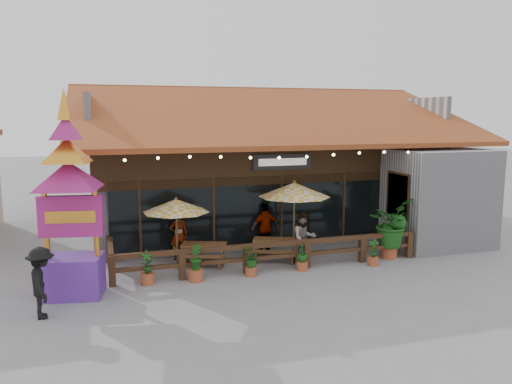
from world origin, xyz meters
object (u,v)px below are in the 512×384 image
object	(u,v)px
umbrella_left	(176,206)
umbrella_right	(294,190)
picnic_table_left	(204,250)
tropical_plant	(390,224)
pedestrian	(41,283)
thai_sign_tower	(69,181)
picnic_table_right	(275,246)

from	to	relation	value
umbrella_left	umbrella_right	size ratio (longest dim) A/B	0.84
picnic_table_left	tropical_plant	xyz separation A→B (m)	(6.21, -1.15, 0.70)
pedestrian	umbrella_left	bearing A→B (deg)	-58.31
pedestrian	thai_sign_tower	bearing A→B (deg)	-35.39
umbrella_right	thai_sign_tower	distance (m)	7.40
umbrella_left	tropical_plant	world-z (taller)	umbrella_left
pedestrian	tropical_plant	bearing A→B (deg)	-88.27
thai_sign_tower	umbrella_right	bearing A→B (deg)	15.02
picnic_table_left	pedestrian	bearing A→B (deg)	-145.59
picnic_table_right	umbrella_right	bearing A→B (deg)	19.03
tropical_plant	thai_sign_tower	bearing A→B (deg)	-176.25
umbrella_right	thai_sign_tower	world-z (taller)	thai_sign_tower
pedestrian	picnic_table_right	bearing A→B (deg)	-75.74
umbrella_right	picnic_table_right	world-z (taller)	umbrella_right
umbrella_left	pedestrian	xyz separation A→B (m)	(-3.71, -3.16, -1.11)
umbrella_left	tropical_plant	distance (m)	7.22
thai_sign_tower	pedestrian	bearing A→B (deg)	-116.69
picnic_table_right	umbrella_left	bearing A→B (deg)	176.49
umbrella_right	picnic_table_left	size ratio (longest dim) A/B	1.81
picnic_table_left	thai_sign_tower	size ratio (longest dim) A/B	0.30
umbrella_left	picnic_table_right	distance (m)	3.61
thai_sign_tower	picnic_table_right	bearing A→B (deg)	14.51
umbrella_right	picnic_table_left	bearing A→B (deg)	-178.34
umbrella_left	tropical_plant	size ratio (longest dim) A/B	1.32
umbrella_right	picnic_table_right	distance (m)	2.01
picnic_table_right	pedestrian	bearing A→B (deg)	-157.04
umbrella_left	umbrella_right	distance (m)	4.07
picnic_table_left	thai_sign_tower	bearing A→B (deg)	-155.14
picnic_table_right	tropical_plant	bearing A→B (deg)	-14.36
umbrella_right	tropical_plant	bearing A→B (deg)	-22.36
thai_sign_tower	pedestrian	xyz separation A→B (m)	(-0.67, -1.32, -2.27)
umbrella_left	picnic_table_left	world-z (taller)	umbrella_left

